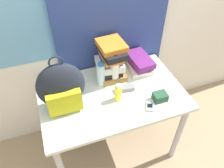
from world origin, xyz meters
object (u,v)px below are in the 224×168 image
sunglasses_case (125,88)px  cell_phone (150,106)px  book_stack_center (139,63)px  camera_pouch (160,97)px  sports_bottle (114,69)px  water_bottle (101,75)px  backpack (61,88)px  sunscreen_bottle (118,93)px  book_stack_left (111,61)px

sunglasses_case → cell_phone: bearing=-64.5°
book_stack_center → camera_pouch: (-0.01, -0.39, -0.03)m
sports_bottle → water_bottle: bearing=-178.7°
sports_bottle → book_stack_center: bearing=17.3°
backpack → sunscreen_bottle: 0.42m
book_stack_left → book_stack_center: book_stack_left is taller
backpack → water_bottle: backpack is taller
sports_bottle → camera_pouch: (0.26, -0.31, -0.10)m
cell_phone → camera_pouch: 0.12m
water_bottle → sports_bottle: 0.12m
book_stack_center → sports_bottle: bearing=-162.7°
cell_phone → sunglasses_case: bearing=115.5°
book_stack_center → sunscreen_bottle: 0.42m
book_stack_left → sunglasses_case: 0.26m
book_stack_left → water_bottle: book_stack_left is taller
water_bottle → camera_pouch: (0.37, -0.31, -0.07)m
book_stack_left → sunscreen_bottle: size_ratio=2.09×
book_stack_center → sunglasses_case: bearing=-136.6°
sunscreen_bottle → camera_pouch: bearing=-20.0°
book_stack_center → sunscreen_bottle: bearing=-137.3°
water_bottle → cell_phone: (0.27, -0.35, -0.10)m
sunscreen_bottle → sunglasses_case: (0.09, 0.07, -0.05)m
sports_bottle → sunglasses_case: size_ratio=1.81×
camera_pouch → water_bottle: bearing=140.4°
book_stack_center → cell_phone: size_ratio=2.76×
sunglasses_case → sunscreen_bottle: bearing=-139.2°
backpack → sports_bottle: 0.46m
backpack → book_stack_left: 0.48m
backpack → book_stack_left: (0.43, 0.21, -0.03)m
book_stack_left → sports_bottle: (0.00, -0.08, -0.02)m
backpack → water_bottle: size_ratio=2.00×
sports_bottle → sunglasses_case: 0.18m
sunscreen_bottle → cell_phone: size_ratio=1.48×
book_stack_left → cell_phone: size_ratio=3.09×
sunglasses_case → backpack: bearing=-179.8°
water_bottle → cell_phone: water_bottle is taller
backpack → book_stack_center: bearing=16.7°
book_stack_left → water_bottle: size_ratio=1.43×
book_stack_center → sunscreen_bottle: size_ratio=1.87×
water_bottle → sports_bottle: bearing=1.3°
camera_pouch → sunscreen_bottle: bearing=160.0°
camera_pouch → book_stack_left: bearing=123.4°
backpack → sports_bottle: backpack is taller
backpack → camera_pouch: (0.69, -0.18, -0.15)m
sunscreen_bottle → cell_phone: bearing=-38.4°
cell_phone → water_bottle: bearing=127.1°
book_stack_center → sunglasses_case: 0.31m
camera_pouch → cell_phone: bearing=-157.2°
sports_bottle → sunscreen_bottle: sports_bottle is taller
book_stack_center → cell_phone: (-0.11, -0.44, -0.05)m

